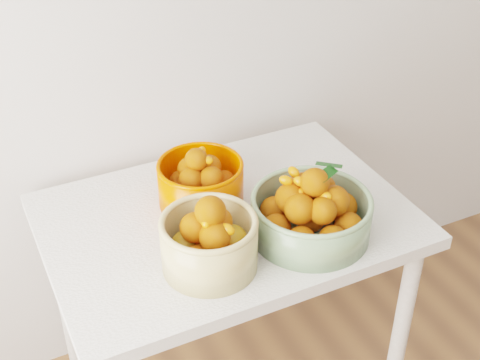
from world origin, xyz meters
The scene contains 4 objects.
table centered at (-0.21, 1.60, 0.65)m, with size 1.00×0.70×0.75m.
bowl_cream centered at (-0.34, 1.43, 0.83)m, with size 0.32×0.32×0.21m.
bowl_green centered at (-0.05, 1.43, 0.82)m, with size 0.41×0.41×0.21m.
bowl_orange centered at (-0.25, 1.69, 0.82)m, with size 0.32×0.32×0.17m.
Camera 1 is at (-0.83, 0.25, 1.87)m, focal length 50.00 mm.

